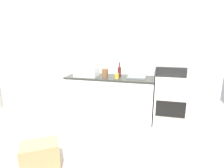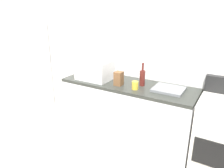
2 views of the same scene
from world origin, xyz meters
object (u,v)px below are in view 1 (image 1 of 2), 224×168
Objects in this scene: refrigerator at (23,75)px; coffee_mug at (117,76)px; wine_bottle at (119,72)px; cardboard_box_large at (40,157)px; knife_block at (105,73)px; stove_oven at (170,101)px; microwave at (86,70)px.

coffee_mug is at bearing -2.47° from refrigerator.
refrigerator is 5.65× the size of wine_bottle.
coffee_mug is (-0.02, -0.17, -0.06)m from wine_bottle.
cardboard_box_large is (-0.64, -1.65, -0.76)m from coffee_mug.
refrigerator is at bearing 132.25° from cardboard_box_large.
refrigerator reaches higher than knife_block.
stove_oven is 1.40m from knife_block.
refrigerator is 1.54× the size of stove_oven.
refrigerator is 9.42× the size of knife_block.
refrigerator is at bearing 179.49° from microwave.
refrigerator is 3.62× the size of cardboard_box_large.
cardboard_box_large is at bearing -109.99° from wine_bottle.
stove_oven is 3.67× the size of wine_bottle.
stove_oven is 1.16m from coffee_mug.
cardboard_box_large is (-0.39, -1.68, -0.80)m from knife_block.
wine_bottle is 0.30m from knife_block.
knife_block is at bearing 173.09° from coffee_mug.
refrigerator is 1.99m from knife_block.
wine_bottle is 0.18m from coffee_mug.
refrigerator is 16.95× the size of coffee_mug.
knife_block is at bearing -1.91° from refrigerator.
cardboard_box_large is at bearing -47.75° from refrigerator.
stove_oven is at bearing 0.97° from refrigerator.
refrigerator is 3.29m from stove_oven.
wine_bottle is at bearing 178.87° from stove_oven.
knife_block reaches higher than coffee_mug.
wine_bottle is 0.64× the size of cardboard_box_large.
knife_block is (-0.25, 0.03, 0.04)m from coffee_mug.
microwave is at bearing 172.79° from knife_block.
wine_bottle is 1.67× the size of knife_block.
coffee_mug is (2.23, -0.10, 0.10)m from refrigerator.
refrigerator is at bearing 178.09° from knife_block.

